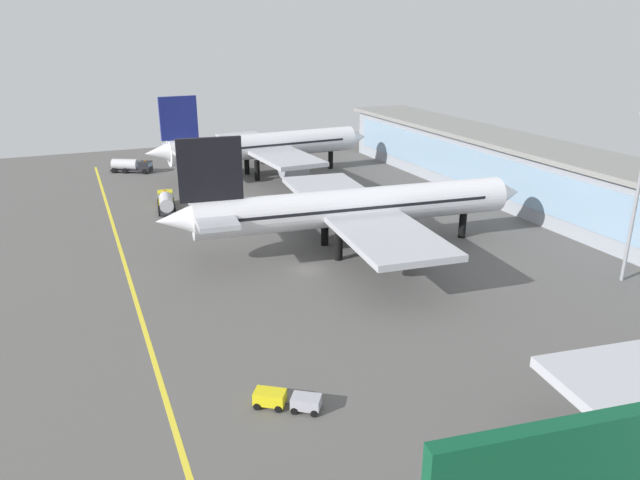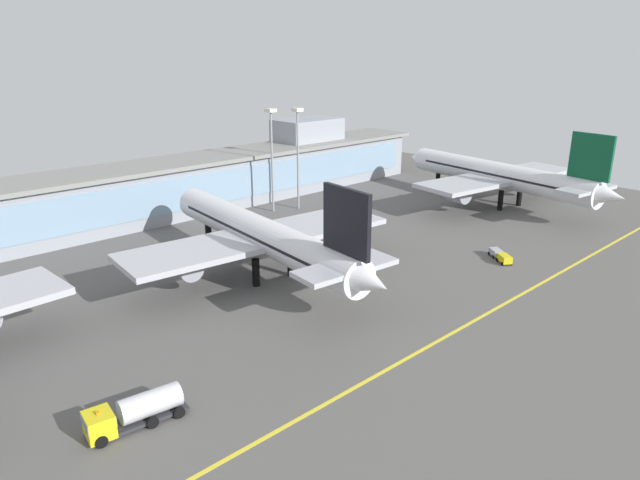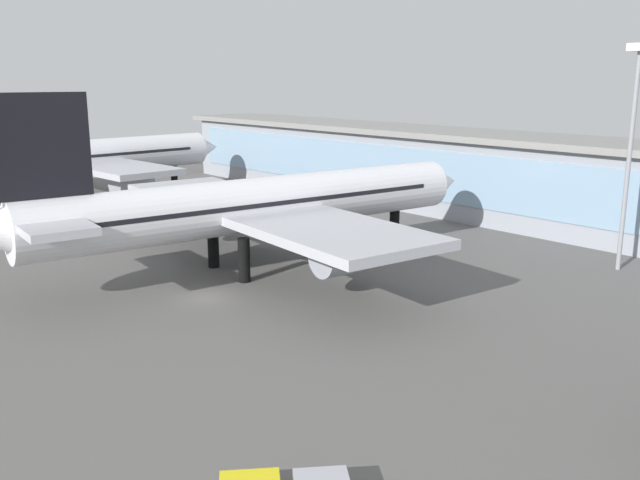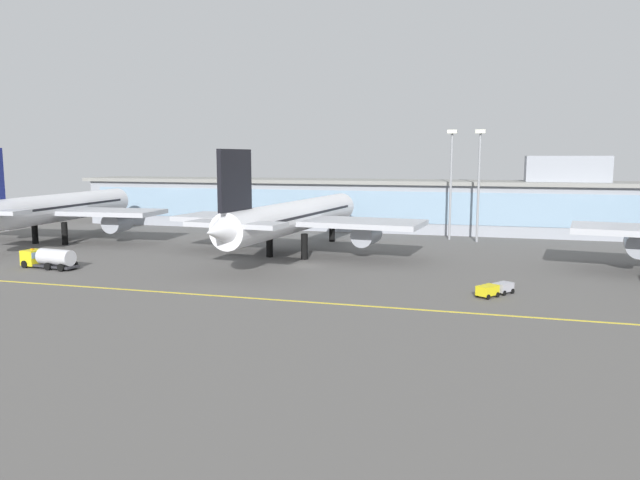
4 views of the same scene
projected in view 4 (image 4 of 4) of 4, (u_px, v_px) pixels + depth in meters
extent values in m
plane|color=#5B5956|center=(306.00, 265.00, 90.58)|extent=(189.09, 189.09, 0.00)
cube|color=yellow|center=(249.00, 298.00, 69.64)|extent=(151.27, 0.50, 0.01)
cube|color=#9399A3|center=(369.00, 207.00, 134.57)|extent=(135.07, 12.00, 10.29)
cube|color=#84A3BC|center=(364.00, 206.00, 128.74)|extent=(129.66, 0.20, 6.58)
cube|color=gray|center=(370.00, 182.00, 133.82)|extent=(138.07, 14.00, 0.80)
cube|color=#9399A3|center=(566.00, 171.00, 124.24)|extent=(16.00, 10.00, 6.00)
cylinder|color=black|center=(35.00, 233.00, 113.07)|extent=(1.10, 1.10, 4.19)
cylinder|color=black|center=(65.00, 233.00, 111.70)|extent=(1.10, 1.10, 4.19)
cylinder|color=black|center=(106.00, 222.00, 130.49)|extent=(1.10, 1.10, 4.19)
cylinder|color=silver|center=(59.00, 208.00, 114.93)|extent=(7.64, 40.96, 5.23)
cone|color=silver|center=(121.00, 200.00, 136.13)|extent=(5.24, 5.00, 4.97)
cube|color=#84A3BC|center=(113.00, 197.00, 132.91)|extent=(4.14, 3.89, 1.57)
cube|color=black|center=(59.00, 206.00, 114.88)|extent=(7.31, 34.46, 0.42)
cube|color=#B7BAC1|center=(60.00, 211.00, 115.02)|extent=(40.37, 12.12, 0.84)
cylinder|color=#999EA8|center=(15.00, 220.00, 119.14)|extent=(3.97, 5.50, 3.66)
cylinder|color=#999EA8|center=(117.00, 222.00, 114.29)|extent=(3.97, 5.50, 3.66)
cylinder|color=black|center=(270.00, 245.00, 97.95)|extent=(1.10, 1.10, 4.08)
cylinder|color=black|center=(304.00, 247.00, 95.74)|extent=(1.10, 1.10, 4.08)
cylinder|color=black|center=(332.00, 231.00, 116.02)|extent=(1.10, 1.10, 4.08)
cylinder|color=white|center=(296.00, 216.00, 99.59)|extent=(9.31, 45.49, 5.10)
cone|color=white|center=(344.00, 206.00, 121.85)|extent=(5.25, 5.02, 4.84)
cone|color=white|center=(218.00, 231.00, 77.05)|extent=(4.84, 5.99, 4.33)
cube|color=#84A3BC|center=(339.00, 202.00, 118.65)|extent=(4.14, 3.91, 1.53)
cube|color=black|center=(296.00, 214.00, 99.54)|extent=(8.68, 38.29, 0.41)
cube|color=#B7BAC1|center=(296.00, 220.00, 99.68)|extent=(42.52, 14.71, 0.82)
cylinder|color=#999EA8|center=(238.00, 228.00, 105.68)|extent=(4.10, 6.19, 3.57)
cylinder|color=#999EA8|center=(367.00, 235.00, 97.22)|extent=(4.10, 6.19, 3.57)
cube|color=black|center=(235.00, 180.00, 80.35)|extent=(1.37, 8.16, 8.16)
cube|color=#B7BAC1|center=(236.00, 224.00, 81.15)|extent=(13.75, 6.20, 0.65)
cylinder|color=#999EA8|center=(639.00, 244.00, 86.11)|extent=(4.48, 6.38, 3.72)
cylinder|color=black|center=(488.00, 297.00, 68.79)|extent=(0.50, 0.61, 0.60)
cylinder|color=black|center=(477.00, 295.00, 69.93)|extent=(0.50, 0.61, 0.60)
cylinder|color=black|center=(498.00, 295.00, 69.93)|extent=(0.50, 0.61, 0.60)
cylinder|color=black|center=(487.00, 293.00, 71.08)|extent=(0.50, 0.61, 0.60)
cube|color=yellow|center=(487.00, 290.00, 69.86)|extent=(2.71, 2.99, 1.10)
cylinder|color=black|center=(504.00, 293.00, 70.79)|extent=(0.49, 0.60, 0.60)
cylinder|color=black|center=(493.00, 291.00, 71.93)|extent=(0.49, 0.60, 0.60)
cylinder|color=black|center=(513.00, 291.00, 71.85)|extent=(0.49, 0.60, 0.60)
cylinder|color=black|center=(502.00, 289.00, 72.99)|extent=(0.49, 0.60, 0.60)
cube|color=#A8A8B2|center=(503.00, 287.00, 71.82)|extent=(2.59, 2.83, 1.00)
cube|color=#2D2D33|center=(496.00, 292.00, 70.92)|extent=(0.42, 0.55, 0.08)
cylinder|color=black|center=(24.00, 264.00, 88.36)|extent=(1.13, 0.43, 1.10)
cylinder|color=black|center=(39.00, 262.00, 90.73)|extent=(1.13, 0.43, 1.10)
cylinder|color=black|center=(47.00, 267.00, 86.61)|extent=(1.13, 0.43, 1.10)
cylinder|color=black|center=(62.00, 264.00, 88.97)|extent=(1.13, 0.43, 1.10)
cylinder|color=black|center=(61.00, 268.00, 85.62)|extent=(1.13, 0.43, 1.10)
cylinder|color=black|center=(75.00, 265.00, 87.99)|extent=(1.13, 0.43, 1.10)
cube|color=#2D2D33|center=(54.00, 266.00, 87.87)|extent=(7.79, 3.26, 0.30)
cube|color=yellow|center=(33.00, 257.00, 89.33)|extent=(2.64, 2.87, 2.20)
cube|color=#84A3BC|center=(33.00, 254.00, 89.26)|extent=(2.72, 2.78, 0.88)
cylinder|color=silver|center=(56.00, 257.00, 87.49)|extent=(5.82, 2.97, 2.30)
cube|color=orange|center=(32.00, 249.00, 89.16)|extent=(0.30, 0.40, 0.20)
cylinder|color=gray|center=(479.00, 188.00, 114.14)|extent=(0.44, 0.44, 20.39)
cube|color=silver|center=(481.00, 132.00, 112.71)|extent=(1.80, 1.80, 0.70)
cylinder|color=gray|center=(451.00, 187.00, 117.48)|extent=(0.44, 0.44, 20.50)
cube|color=silver|center=(452.00, 132.00, 116.04)|extent=(1.80, 1.80, 0.70)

